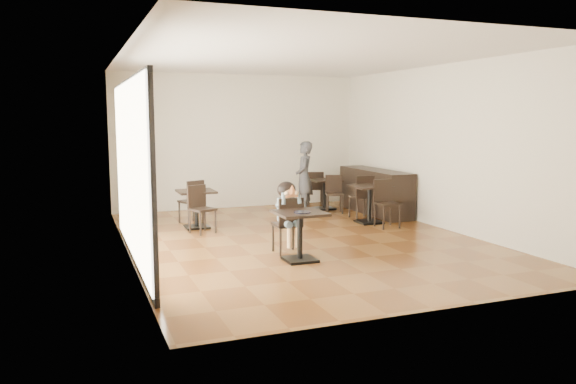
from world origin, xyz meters
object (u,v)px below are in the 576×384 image
cafe_table_left (196,209)px  chair_left_a (191,202)px  cafe_table_mid (369,204)px  chair_back_a (315,189)px  adult_patron (304,177)px  child (287,218)px  chair_mid_b (387,204)px  chair_left_b (202,210)px  child_table (300,236)px  cafe_table_back (324,194)px  child_chair (287,225)px  chair_back_b (334,194)px  chair_mid_a (361,197)px

cafe_table_left → chair_left_a: size_ratio=0.83×
cafe_table_mid → chair_back_a: (-0.13, 2.49, 0.04)m
adult_patron → cafe_table_left: size_ratio=2.19×
child → chair_mid_b: (2.62, 1.25, -0.10)m
cafe_table_left → chair_left_b: 0.56m
child_table → chair_left_b: bearing=109.8°
chair_back_a → cafe_table_back: bearing=109.1°
cafe_table_back → chair_left_b: size_ratio=0.79×
child_chair → chair_back_b: 4.00m
chair_mid_a → chair_back_a: (-0.22, 1.94, -0.04)m
chair_left_a → chair_back_b: 3.33m
chair_mid_a → chair_back_a: size_ratio=1.10×
cafe_table_left → child_chair: bearing=-70.2°
cafe_table_back → chair_back_b: 0.55m
cafe_table_mid → chair_mid_b: (0.10, -0.55, 0.08)m
cafe_table_left → chair_back_a: 3.75m
chair_back_a → child_chair: bearing=80.0°
child_table → chair_left_a: chair_left_a is taller
child → chair_back_a: child is taller
chair_back_a → child: bearing=80.0°
cafe_table_mid → cafe_table_back: bearing=93.7°
child → chair_left_a: (-0.93, 3.13, -0.13)m
cafe_table_back → chair_mid_b: chair_mid_b is taller
child_table → chair_back_b: bearing=57.4°
cafe_table_left → chair_left_b: size_ratio=0.83×
child → chair_back_a: (2.40, 4.30, -0.15)m
child_chair → chair_left_a: child_chair is taller
child → cafe_table_mid: 3.11m
adult_patron → cafe_table_back: (0.65, 0.30, -0.46)m
child → chair_left_b: (-0.93, 2.03, -0.13)m
cafe_table_left → chair_back_a: bearing=27.4°
cafe_table_mid → child: bearing=-144.4°
child → chair_left_a: bearing=106.6°
chair_mid_a → cafe_table_left: bearing=-2.0°
cafe_table_mid → cafe_table_left: size_ratio=1.05×
cafe_table_back → chair_mid_b: (0.22, -2.49, 0.12)m
adult_patron → chair_mid_b: size_ratio=1.73×
child → chair_mid_b: bearing=25.6°
adult_patron → chair_mid_a: size_ratio=1.73×
chair_mid_b → chair_left_b: chair_mid_b is taller
cafe_table_mid → cafe_table_back: cafe_table_mid is taller
child_table → chair_mid_b: chair_mid_b is taller
chair_back_b → cafe_table_left: bearing=-150.3°
child → adult_patron: adult_patron is taller
cafe_table_mid → chair_mid_a: chair_mid_a is taller
chair_left_a → child_table: bearing=81.4°
adult_patron → cafe_table_left: bearing=-52.8°
child_table → child: size_ratio=0.66×
chair_back_b → cafe_table_mid: bearing=-65.7°
child_chair → adult_patron: adult_patron is taller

